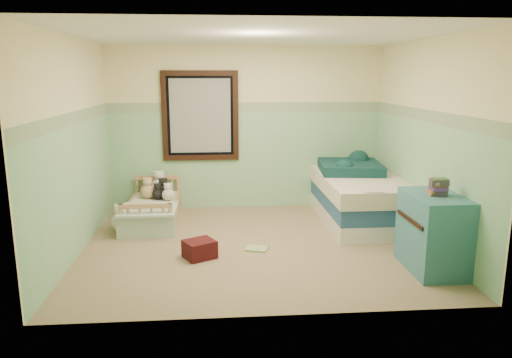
{
  "coord_description": "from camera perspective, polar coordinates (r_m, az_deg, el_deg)",
  "views": [
    {
      "loc": [
        -0.45,
        -5.62,
        2.05
      ],
      "look_at": [
        0.04,
        0.35,
        0.76
      ],
      "focal_mm": 33.71,
      "sensor_mm": 36.0,
      "label": 1
    }
  ],
  "objects": [
    {
      "name": "book_stack",
      "position": [
        5.33,
        20.82,
        -0.96
      ],
      "size": [
        0.19,
        0.16,
        0.17
      ],
      "primitive_type": "cube",
      "rotation": [
        0.0,
        0.0,
        -0.16
      ],
      "color": "#53302A",
      "rests_on": "dresser"
    },
    {
      "name": "window_blinds",
      "position": [
        7.42,
        -6.63,
        7.44
      ],
      "size": [
        0.92,
        0.01,
        1.12
      ],
      "primitive_type": "cube",
      "color": "#B6B6AE",
      "rests_on": "window_frame"
    },
    {
      "name": "toddler_bed_frame",
      "position": [
        7.02,
        -12.13,
        -4.36
      ],
      "size": [
        0.68,
        1.37,
        0.18
      ],
      "primitive_type": "cube",
      "color": "#9F704E",
      "rests_on": "floor"
    },
    {
      "name": "plush_bed_brown",
      "position": [
        7.44,
        -12.9,
        -1.08
      ],
      "size": [
        0.18,
        0.18,
        0.18
      ],
      "primitive_type": "sphere",
      "color": "brown",
      "rests_on": "toddler_mattress"
    },
    {
      "name": "red_pillow",
      "position": [
        5.6,
        -6.71,
        -8.27
      ],
      "size": [
        0.43,
        0.41,
        0.21
      ],
      "primitive_type": "cube",
      "rotation": [
        0.0,
        0.0,
        0.5
      ],
      "color": "maroon",
      "rests_on": "floor"
    },
    {
      "name": "twin_boxspring",
      "position": [
        7.04,
        12.01,
        -2.25
      ],
      "size": [
        1.02,
        2.04,
        0.22
      ],
      "primitive_type": "cube",
      "color": "navy",
      "rests_on": "twin_bed_frame"
    },
    {
      "name": "extra_plush_2",
      "position": [
        7.42,
        -11.29,
        -1.14
      ],
      "size": [
        0.15,
        0.15,
        0.15
      ],
      "primitive_type": "sphere",
      "color": "tan",
      "rests_on": "toddler_mattress"
    },
    {
      "name": "extra_plush_3",
      "position": [
        6.99,
        -10.38,
        -1.83
      ],
      "size": [
        0.18,
        0.18,
        0.18
      ],
      "primitive_type": "sphere",
      "color": "silver",
      "rests_on": "toddler_mattress"
    },
    {
      "name": "wall_front",
      "position": [
        3.93,
        2.04,
        0.39
      ],
      "size": [
        4.2,
        0.04,
        2.5
      ],
      "primitive_type": "cube",
      "color": "#EEE69A",
      "rests_on": "floor"
    },
    {
      "name": "plush_floor_cream",
      "position": [
        6.69,
        -15.68,
        -4.98
      ],
      "size": [
        0.26,
        0.26,
        0.26
      ],
      "primitive_type": "sphere",
      "color": "silver",
      "rests_on": "floor"
    },
    {
      "name": "plush_bed_white",
      "position": [
        7.41,
        -11.38,
        -0.81
      ],
      "size": [
        0.24,
        0.24,
        0.24
      ],
      "primitive_type": "sphere",
      "color": "silver",
      "rests_on": "toddler_mattress"
    },
    {
      "name": "extra_plush_0",
      "position": [
        7.17,
        -12.67,
        -1.44
      ],
      "size": [
        0.21,
        0.21,
        0.21
      ],
      "primitive_type": "sphere",
      "color": "tan",
      "rests_on": "toddler_mattress"
    },
    {
      "name": "dresser",
      "position": [
        5.48,
        20.3,
        -5.98
      ],
      "size": [
        0.52,
        0.83,
        0.83
      ],
      "primitive_type": "cube",
      "color": "#387476",
      "rests_on": "floor"
    },
    {
      "name": "plush_floor_tan",
      "position": [
        6.78,
        -15.12,
        -4.84
      ],
      "size": [
        0.23,
        0.23,
        0.23
      ],
      "primitive_type": "sphere",
      "color": "tan",
      "rests_on": "floor"
    },
    {
      "name": "wall_right",
      "position": [
        6.22,
        19.63,
        4.07
      ],
      "size": [
        0.04,
        3.6,
        2.5
      ],
      "primitive_type": "cube",
      "color": "#EEE69A",
      "rests_on": "floor"
    },
    {
      "name": "patchwork_quilt",
      "position": [
        6.55,
        -12.68,
        -3.54
      ],
      "size": [
        0.74,
        0.68,
        0.03
      ],
      "primitive_type": "cube",
      "color": "#8BBBD9",
      "rests_on": "toddler_mattress"
    },
    {
      "name": "toddler_mattress",
      "position": [
        6.98,
        -12.19,
        -3.19
      ],
      "size": [
        0.63,
        1.31,
        0.12
      ],
      "primitive_type": "cube",
      "color": "beige",
      "rests_on": "toddler_bed_frame"
    },
    {
      "name": "window_frame",
      "position": [
        7.41,
        -6.63,
        7.44
      ],
      "size": [
        1.16,
        0.06,
        1.36
      ],
      "primitive_type": "cube",
      "color": "black",
      "rests_on": "wall_back"
    },
    {
      "name": "floor",
      "position": [
        6.0,
        -0.07,
        -7.91
      ],
      "size": [
        4.2,
        3.6,
        0.02
      ],
      "primitive_type": "cube",
      "color": "#90765A",
      "rests_on": "ground"
    },
    {
      "name": "wall_left",
      "position": [
        5.91,
        -20.85,
        3.58
      ],
      "size": [
        0.04,
        3.6,
        2.5
      ],
      "primitive_type": "cube",
      "color": "#EEE69A",
      "rests_on": "floor"
    },
    {
      "name": "twin_mattress",
      "position": [
        6.99,
        12.09,
        -0.5
      ],
      "size": [
        1.06,
        2.08,
        0.22
      ],
      "primitive_type": "cube",
      "color": "silver",
      "rests_on": "twin_boxspring"
    },
    {
      "name": "border_strip",
      "position": [
        7.43,
        -1.19,
        8.5
      ],
      "size": [
        4.2,
        0.01,
        0.15
      ],
      "primitive_type": "cube",
      "color": "#528360",
      "rests_on": "wall_back"
    },
    {
      "name": "plush_bed_tan",
      "position": [
        7.22,
        -12.75,
        -1.36
      ],
      "size": [
        0.21,
        0.21,
        0.21
      ],
      "primitive_type": "sphere",
      "color": "tan",
      "rests_on": "toddler_mattress"
    },
    {
      "name": "wainscot_mint",
      "position": [
        7.53,
        -1.16,
        2.22
      ],
      "size": [
        4.2,
        0.01,
        1.5
      ],
      "primitive_type": "cube",
      "color": "#94C79F",
      "rests_on": "floor"
    },
    {
      "name": "plush_bed_dark",
      "position": [
        7.19,
        -10.93,
        -1.38
      ],
      "size": [
        0.2,
        0.2,
        0.2
      ],
      "primitive_type": "sphere",
      "color": "black",
      "rests_on": "toddler_mattress"
    },
    {
      "name": "teal_blanket",
      "position": [
        7.22,
        11.09,
        1.4
      ],
      "size": [
        0.96,
        1.01,
        0.14
      ],
      "primitive_type": "cube",
      "rotation": [
        0.0,
        0.0,
        -0.11
      ],
      "color": "black",
      "rests_on": "twin_mattress"
    },
    {
      "name": "twin_bed_frame",
      "position": [
        7.1,
        11.93,
        -3.97
      ],
      "size": [
        1.02,
        2.04,
        0.22
      ],
      "primitive_type": "cube",
      "color": "white",
      "rests_on": "floor"
    },
    {
      "name": "wall_back",
      "position": [
        7.48,
        -1.19,
        6.02
      ],
      "size": [
        4.2,
        0.04,
        2.5
      ],
      "primitive_type": "cube",
      "color": "#EEE69A",
      "rests_on": "floor"
    },
    {
      "name": "floor_book",
      "position": [
        5.84,
        0.08,
        -8.27
      ],
      "size": [
        0.31,
        0.27,
        0.02
      ],
      "primitive_type": "cube",
      "rotation": [
        0.0,
        0.0,
        -0.32
      ],
      "color": "yellow",
      "rests_on": "floor"
    },
    {
      "name": "extra_plush_1",
      "position": [
        7.07,
        -11.56,
        -1.76
      ],
      "size": [
        0.16,
        0.16,
        0.16
      ],
      "primitive_type": "sphere",
      "color": "black",
      "rests_on": "toddler_mattress"
    },
    {
      "name": "ceiling",
      "position": [
        5.66,
        -0.08,
        16.82
      ],
      "size": [
        4.2,
        3.6,
        0.02
      ],
      "primitive_type": "cube",
      "color": "white",
      "rests_on": "wall_back"
    }
  ]
}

